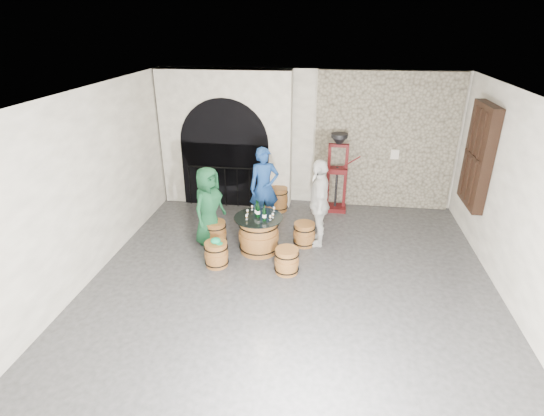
# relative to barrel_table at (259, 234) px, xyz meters

# --- Properties ---
(ground) EXTENTS (8.00, 8.00, 0.00)m
(ground) POSITION_rel_barrel_table_xyz_m (0.73, -1.34, -0.36)
(ground) COLOR #2E2E30
(ground) RESTS_ON ground
(wall_back) EXTENTS (8.00, 0.00, 8.00)m
(wall_back) POSITION_rel_barrel_table_xyz_m (0.73, 2.66, 1.24)
(wall_back) COLOR white
(wall_back) RESTS_ON ground
(wall_left) EXTENTS (0.00, 8.00, 8.00)m
(wall_left) POSITION_rel_barrel_table_xyz_m (-2.77, -1.34, 1.24)
(wall_left) COLOR white
(wall_left) RESTS_ON ground
(wall_right) EXTENTS (0.00, 8.00, 8.00)m
(wall_right) POSITION_rel_barrel_table_xyz_m (4.23, -1.34, 1.24)
(wall_right) COLOR white
(wall_right) RESTS_ON ground
(ceiling) EXTENTS (8.00, 8.00, 0.00)m
(ceiling) POSITION_rel_barrel_table_xyz_m (0.73, -1.34, 2.84)
(ceiling) COLOR beige
(ceiling) RESTS_ON wall_back
(stone_facing_panel) EXTENTS (3.20, 0.12, 3.18)m
(stone_facing_panel) POSITION_rel_barrel_table_xyz_m (2.53, 2.60, 1.24)
(stone_facing_panel) COLOR gray
(stone_facing_panel) RESTS_ON ground
(arched_opening) EXTENTS (3.10, 0.60, 3.19)m
(arched_opening) POSITION_rel_barrel_table_xyz_m (-1.17, 2.40, 1.22)
(arched_opening) COLOR white
(arched_opening) RESTS_ON ground
(shuttered_window) EXTENTS (0.23, 1.10, 2.00)m
(shuttered_window) POSITION_rel_barrel_table_xyz_m (4.11, 1.06, 1.44)
(shuttered_window) COLOR black
(shuttered_window) RESTS_ON wall_right
(barrel_table) EXTENTS (0.95, 0.95, 0.74)m
(barrel_table) POSITION_rel_barrel_table_xyz_m (0.00, 0.00, 0.00)
(barrel_table) COLOR brown
(barrel_table) RESTS_ON ground
(barrel_stool_left) EXTENTS (0.45, 0.45, 0.48)m
(barrel_stool_left) POSITION_rel_barrel_table_xyz_m (-0.92, 0.19, -0.13)
(barrel_stool_left) COLOR brown
(barrel_stool_left) RESTS_ON ground
(barrel_stool_far) EXTENTS (0.45, 0.45, 0.48)m
(barrel_stool_far) POSITION_rel_barrel_table_xyz_m (-0.06, 0.94, -0.13)
(barrel_stool_far) COLOR brown
(barrel_stool_far) RESTS_ON ground
(barrel_stool_right) EXTENTS (0.45, 0.45, 0.48)m
(barrel_stool_right) POSITION_rel_barrel_table_xyz_m (0.87, 0.37, -0.13)
(barrel_stool_right) COLOR brown
(barrel_stool_right) RESTS_ON ground
(barrel_stool_near_right) EXTENTS (0.45, 0.45, 0.48)m
(barrel_stool_near_right) POSITION_rel_barrel_table_xyz_m (0.63, -0.71, -0.13)
(barrel_stool_near_right) COLOR brown
(barrel_stool_near_right) RESTS_ON ground
(barrel_stool_near_left) EXTENTS (0.45, 0.45, 0.48)m
(barrel_stool_near_left) POSITION_rel_barrel_table_xyz_m (-0.69, -0.64, -0.13)
(barrel_stool_near_left) COLOR brown
(barrel_stool_near_left) RESTS_ON ground
(green_cap) EXTENTS (0.23, 0.18, 0.10)m
(green_cap) POSITION_rel_barrel_table_xyz_m (-0.69, -0.65, 0.15)
(green_cap) COLOR #0D965C
(green_cap) RESTS_ON barrel_stool_near_left
(person_green) EXTENTS (0.79, 0.93, 1.62)m
(person_green) POSITION_rel_barrel_table_xyz_m (-1.04, 0.21, 0.45)
(person_green) COLOR #134727
(person_green) RESTS_ON ground
(person_blue) EXTENTS (0.74, 0.61, 1.76)m
(person_blue) POSITION_rel_barrel_table_xyz_m (-0.07, 1.18, 0.52)
(person_blue) COLOR navy
(person_blue) RESTS_ON ground
(person_white) EXTENTS (0.47, 1.06, 1.79)m
(person_white) POSITION_rel_barrel_table_xyz_m (1.13, 0.48, 0.53)
(person_white) COLOR silver
(person_white) RESTS_ON ground
(wine_bottle_left) EXTENTS (0.08, 0.08, 0.32)m
(wine_bottle_left) POSITION_rel_barrel_table_xyz_m (-0.01, 0.01, 0.50)
(wine_bottle_left) COLOR black
(wine_bottle_left) RESTS_ON barrel_table
(wine_bottle_center) EXTENTS (0.08, 0.08, 0.32)m
(wine_bottle_center) POSITION_rel_barrel_table_xyz_m (0.13, -0.14, 0.50)
(wine_bottle_center) COLOR black
(wine_bottle_center) RESTS_ON barrel_table
(wine_bottle_right) EXTENTS (0.08, 0.08, 0.32)m
(wine_bottle_right) POSITION_rel_barrel_table_xyz_m (-0.04, 0.05, 0.50)
(wine_bottle_right) COLOR black
(wine_bottle_right) RESTS_ON barrel_table
(tasting_glass_a) EXTENTS (0.05, 0.05, 0.10)m
(tasting_glass_a) POSITION_rel_barrel_table_xyz_m (-0.21, -0.13, 0.42)
(tasting_glass_a) COLOR #B97C24
(tasting_glass_a) RESTS_ON barrel_table
(tasting_glass_b) EXTENTS (0.05, 0.05, 0.10)m
(tasting_glass_b) POSITION_rel_barrel_table_xyz_m (0.27, 0.01, 0.42)
(tasting_glass_b) COLOR #B97C24
(tasting_glass_b) RESTS_ON barrel_table
(tasting_glass_c) EXTENTS (0.05, 0.05, 0.10)m
(tasting_glass_c) POSITION_rel_barrel_table_xyz_m (-0.18, 0.32, 0.42)
(tasting_glass_c) COLOR #B97C24
(tasting_glass_c) RESTS_ON barrel_table
(tasting_glass_d) EXTENTS (0.05, 0.05, 0.10)m
(tasting_glass_d) POSITION_rel_barrel_table_xyz_m (0.26, 0.30, 0.42)
(tasting_glass_d) COLOR #B97C24
(tasting_glass_d) RESTS_ON barrel_table
(tasting_glass_e) EXTENTS (0.05, 0.05, 0.10)m
(tasting_glass_e) POSITION_rel_barrel_table_xyz_m (0.24, -0.10, 0.42)
(tasting_glass_e) COLOR #B97C24
(tasting_glass_e) RESTS_ON barrel_table
(tasting_glass_f) EXTENTS (0.05, 0.05, 0.10)m
(tasting_glass_f) POSITION_rel_barrel_table_xyz_m (-0.23, 0.10, 0.42)
(tasting_glass_f) COLOR #B97C24
(tasting_glass_f) RESTS_ON barrel_table
(side_barrel) EXTENTS (0.43, 0.43, 0.58)m
(side_barrel) POSITION_rel_barrel_table_xyz_m (0.15, 1.99, -0.08)
(side_barrel) COLOR brown
(side_barrel) RESTS_ON ground
(corking_press) EXTENTS (0.77, 0.42, 1.87)m
(corking_press) POSITION_rel_barrel_table_xyz_m (1.49, 2.19, 0.72)
(corking_press) COLOR #4F0D0E
(corking_press) RESTS_ON ground
(control_box) EXTENTS (0.18, 0.10, 0.22)m
(control_box) POSITION_rel_barrel_table_xyz_m (2.78, 2.52, 0.99)
(control_box) COLOR silver
(control_box) RESTS_ON wall_back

